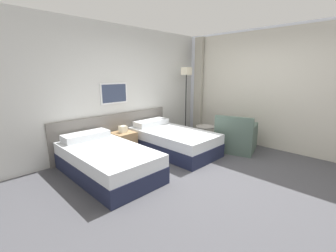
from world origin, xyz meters
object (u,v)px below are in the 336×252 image
object	(u,v)px
bed_near_door	(107,161)
armchair	(236,138)
floor_lamp	(186,81)
side_table	(205,132)
nightstand	(124,142)
bed_near_window	(172,141)

from	to	relation	value
bed_near_door	armchair	size ratio (longest dim) A/B	1.87
floor_lamp	side_table	xyz separation A→B (m)	(-0.33, -0.90, -1.15)
nightstand	bed_near_door	bearing A→B (deg)	-139.90
bed_near_door	side_table	size ratio (longest dim) A/B	3.95
bed_near_door	bed_near_window	bearing A→B (deg)	0.00
floor_lamp	armchair	distance (m)	1.97
nightstand	floor_lamp	distance (m)	2.33
bed_near_window	side_table	distance (m)	0.88
side_table	armchair	xyz separation A→B (m)	(0.26, -0.66, -0.07)
bed_near_window	floor_lamp	xyz separation A→B (m)	(1.15, 0.61, 1.24)
bed_near_door	side_table	bearing A→B (deg)	-6.59
bed_near_door	nightstand	xyz separation A→B (m)	(0.81, 0.69, -0.01)
bed_near_window	side_table	bearing A→B (deg)	-18.96
bed_near_door	floor_lamp	bearing A→B (deg)	12.40
bed_near_door	nightstand	bearing A→B (deg)	40.10
floor_lamp	side_table	bearing A→B (deg)	-110.10
bed_near_window	nightstand	bearing A→B (deg)	139.90
nightstand	floor_lamp	size ratio (longest dim) A/B	0.33
armchair	bed_near_door	bearing A→B (deg)	54.79
bed_near_door	floor_lamp	xyz separation A→B (m)	(2.78, 0.61, 1.24)
bed_near_window	bed_near_door	bearing A→B (deg)	180.00
floor_lamp	bed_near_door	bearing A→B (deg)	-167.60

